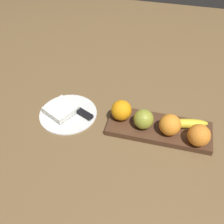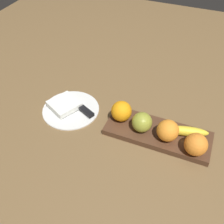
% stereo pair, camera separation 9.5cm
% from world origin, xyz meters
% --- Properties ---
extents(ground_plane, '(2.40, 2.40, 0.00)m').
position_xyz_m(ground_plane, '(0.00, 0.00, 0.00)').
color(ground_plane, brown).
extents(fruit_tray, '(0.37, 0.14, 0.02)m').
position_xyz_m(fruit_tray, '(-0.03, -0.01, 0.01)').
color(fruit_tray, '#503221').
rests_on(fruit_tray, ground_plane).
extents(apple, '(0.07, 0.07, 0.07)m').
position_xyz_m(apple, '(0.03, 0.00, 0.06)').
color(apple, '#989E34').
rests_on(apple, fruit_tray).
extents(banana, '(0.16, 0.07, 0.03)m').
position_xyz_m(banana, '(-0.12, -0.03, 0.04)').
color(banana, yellow).
rests_on(banana, fruit_tray).
extents(orange_near_apple, '(0.07, 0.07, 0.07)m').
position_xyz_m(orange_near_apple, '(-0.06, 0.01, 0.06)').
color(orange_near_apple, orange).
rests_on(orange_near_apple, fruit_tray).
extents(orange_near_banana, '(0.07, 0.07, 0.07)m').
position_xyz_m(orange_near_banana, '(-0.16, 0.03, 0.06)').
color(orange_near_banana, orange).
rests_on(orange_near_banana, fruit_tray).
extents(orange_center, '(0.07, 0.07, 0.07)m').
position_xyz_m(orange_center, '(0.11, -0.02, 0.06)').
color(orange_center, orange).
rests_on(orange_center, fruit_tray).
extents(dinner_plate, '(0.22, 0.22, 0.01)m').
position_xyz_m(dinner_plate, '(0.32, -0.01, 0.00)').
color(dinner_plate, white).
rests_on(dinner_plate, ground_plane).
extents(folded_napkin, '(0.14, 0.14, 0.02)m').
position_xyz_m(folded_napkin, '(0.35, -0.01, 0.02)').
color(folded_napkin, white).
rests_on(folded_napkin, dinner_plate).
extents(knife, '(0.17, 0.09, 0.01)m').
position_xyz_m(knife, '(0.28, -0.03, 0.01)').
color(knife, silver).
rests_on(knife, dinner_plate).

